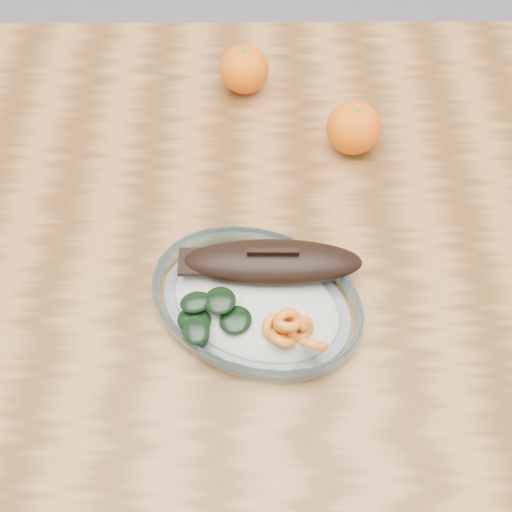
# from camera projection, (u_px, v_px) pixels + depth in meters

# --- Properties ---
(ground) EXTENTS (3.00, 3.00, 0.00)m
(ground) POSITION_uv_depth(u_px,v_px,m) (238.00, 412.00, 1.46)
(ground) COLOR slate
(ground) RESTS_ON ground
(dining_table) EXTENTS (1.20, 0.80, 0.75)m
(dining_table) POSITION_uv_depth(u_px,v_px,m) (227.00, 263.00, 0.91)
(dining_table) COLOR #573514
(dining_table) RESTS_ON ground
(plated_meal) EXTENTS (0.60, 0.60, 0.08)m
(plated_meal) POSITION_uv_depth(u_px,v_px,m) (257.00, 299.00, 0.75)
(plated_meal) COLOR white
(plated_meal) RESTS_ON dining_table
(orange_left) EXTENTS (0.07, 0.07, 0.07)m
(orange_left) POSITION_uv_depth(u_px,v_px,m) (244.00, 69.00, 0.93)
(orange_left) COLOR #ED3D04
(orange_left) RESTS_ON dining_table
(orange_right) EXTENTS (0.07, 0.07, 0.07)m
(orange_right) POSITION_uv_depth(u_px,v_px,m) (353.00, 128.00, 0.87)
(orange_right) COLOR #ED3D04
(orange_right) RESTS_ON dining_table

